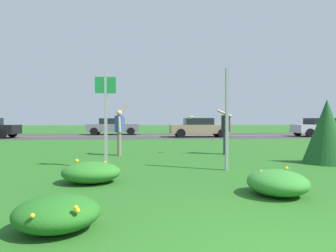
% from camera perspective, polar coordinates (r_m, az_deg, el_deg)
% --- Properties ---
extents(ground_plane, '(120.00, 120.00, 0.00)m').
position_cam_1_polar(ground_plane, '(13.45, 1.54, -4.43)').
color(ground_plane, '#26601E').
extents(highway_strip, '(120.00, 9.02, 0.01)m').
position_cam_1_polar(highway_strip, '(24.40, -1.34, -1.88)').
color(highway_strip, '#38383A').
rests_on(highway_strip, ground).
extents(highway_center_stripe, '(120.00, 0.16, 0.00)m').
position_cam_1_polar(highway_center_stripe, '(24.40, -1.34, -1.87)').
color(highway_center_stripe, yellow).
rests_on(highway_center_stripe, ground).
extents(daylily_clump_mid_left, '(1.04, 1.10, 0.48)m').
position_cam_1_polar(daylily_clump_mid_left, '(5.60, 20.37, -10.20)').
color(daylily_clump_mid_left, '#337F2D').
rests_on(daylily_clump_mid_left, ground).
extents(daylily_clump_mid_center, '(1.02, 0.93, 0.41)m').
position_cam_1_polar(daylily_clump_mid_center, '(3.91, -20.63, -15.45)').
color(daylily_clump_mid_center, '#23661E').
rests_on(daylily_clump_mid_center, ground).
extents(daylily_clump_near_camera, '(1.22, 0.99, 0.50)m').
position_cam_1_polar(daylily_clump_near_camera, '(6.46, -14.60, -8.64)').
color(daylily_clump_near_camera, '#2D7526').
rests_on(daylily_clump_near_camera, ground).
extents(sign_post_near_path, '(0.56, 0.10, 2.61)m').
position_cam_1_polar(sign_post_near_path, '(8.21, -11.94, 3.00)').
color(sign_post_near_path, '#93969B').
rests_on(sign_post_near_path, ground).
extents(sign_post_by_roadside, '(0.07, 0.10, 2.67)m').
position_cam_1_polar(sign_post_by_roadside, '(7.86, 11.29, 1.28)').
color(sign_post_by_roadside, '#93969B').
rests_on(sign_post_by_roadside, ground).
extents(evergreen_shrub_side, '(1.37, 1.37, 1.94)m').
position_cam_1_polar(evergreen_shrub_side, '(10.12, 28.29, -0.92)').
color(evergreen_shrub_side, '#1E5123').
rests_on(evergreen_shrub_side, ground).
extents(person_thrower_blue_shirt, '(0.44, 0.48, 1.93)m').
position_cam_1_polar(person_thrower_blue_shirt, '(11.07, -9.37, -0.40)').
color(person_thrower_blue_shirt, '#2D4C9E').
rests_on(person_thrower_blue_shirt, ground).
extents(person_catcher_dark_shirt, '(0.57, 0.48, 1.72)m').
position_cam_1_polar(person_catcher_dark_shirt, '(11.47, 11.07, -0.32)').
color(person_catcher_dark_shirt, '#232328').
rests_on(person_catcher_dark_shirt, ground).
extents(frisbee_white, '(0.24, 0.23, 0.12)m').
position_cam_1_polar(frisbee_white, '(11.38, 4.36, 1.65)').
color(frisbee_white, white).
extents(car_gray_center_left, '(4.50, 2.00, 1.45)m').
position_cam_1_polar(car_gray_center_left, '(26.48, -10.51, -0.07)').
color(car_gray_center_left, slate).
rests_on(car_gray_center_left, ground).
extents(car_tan_center_right, '(4.50, 2.00, 1.45)m').
position_cam_1_polar(car_tan_center_right, '(22.70, 6.05, -0.26)').
color(car_tan_center_right, '#937F60').
rests_on(car_tan_center_right, ground).
extents(car_silver_rightmost, '(4.50, 2.00, 1.45)m').
position_cam_1_polar(car_silver_rightmost, '(26.41, 27.60, -0.19)').
color(car_silver_rightmost, '#B7BABF').
rests_on(car_silver_rightmost, ground).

